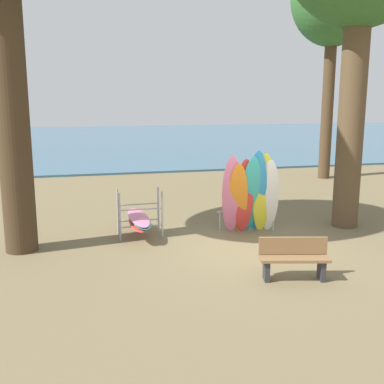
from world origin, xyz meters
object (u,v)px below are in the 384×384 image
at_px(tree_mid_behind, 333,0).
at_px(board_storage_rack, 139,219).
at_px(leaning_board_pile, 251,195).
at_px(park_bench, 294,258).

distance_m(tree_mid_behind, board_storage_rack, 13.78).
xyz_separation_m(tree_mid_behind, leaning_board_pile, (-6.42, -7.58, -6.62)).
height_order(tree_mid_behind, leaning_board_pile, tree_mid_behind).
bearing_deg(leaning_board_pile, park_bench, -94.97).
xyz_separation_m(board_storage_rack, park_bench, (2.66, -3.75, -0.02)).
bearing_deg(leaning_board_pile, board_storage_rack, 170.61).
height_order(tree_mid_behind, board_storage_rack, tree_mid_behind).
distance_m(tree_mid_behind, park_bench, 14.65).
height_order(leaning_board_pile, park_bench, leaning_board_pile).
relative_size(leaning_board_pile, board_storage_rack, 1.09).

